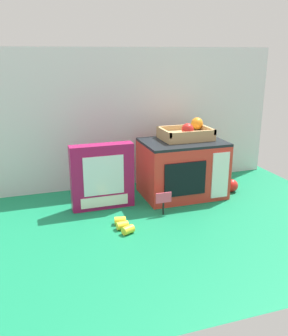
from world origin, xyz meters
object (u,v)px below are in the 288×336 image
object	(u,v)px
cookie_set_box	(102,177)
loose_toy_banana	(123,225)
toy_microwave	(182,168)
price_sign	(164,200)
loose_toy_apple	(232,186)
food_groups_crate	(187,133)

from	to	relation	value
cookie_set_box	loose_toy_banana	world-z (taller)	cookie_set_box
toy_microwave	price_sign	distance (m)	0.26
price_sign	loose_toy_banana	size ratio (longest dim) A/B	0.76
toy_microwave	loose_toy_banana	bearing A→B (deg)	-143.87
toy_microwave	price_sign	world-z (taller)	toy_microwave
cookie_set_box	loose_toy_apple	xyz separation A→B (m)	(0.65, -0.01, -0.11)
toy_microwave	cookie_set_box	distance (m)	0.40
toy_microwave	cookie_set_box	xyz separation A→B (m)	(-0.40, -0.03, 0.01)
price_sign	toy_microwave	bearing A→B (deg)	48.54
food_groups_crate	cookie_set_box	xyz separation A→B (m)	(-0.43, -0.07, -0.15)
cookie_set_box	loose_toy_apple	world-z (taller)	cookie_set_box
toy_microwave	loose_toy_apple	distance (m)	0.28
loose_toy_banana	price_sign	bearing A→B (deg)	21.14
price_sign	loose_toy_apple	size ratio (longest dim) A/B	1.60
cookie_set_box	loose_toy_apple	bearing A→B (deg)	-0.90
cookie_set_box	price_sign	world-z (taller)	cookie_set_box
toy_microwave	food_groups_crate	xyz separation A→B (m)	(0.03, 0.03, 0.16)
food_groups_crate	loose_toy_banana	distance (m)	0.58
food_groups_crate	price_sign	size ratio (longest dim) A/B	2.34
food_groups_crate	price_sign	world-z (taller)	food_groups_crate
price_sign	loose_toy_apple	distance (m)	0.45
food_groups_crate	price_sign	bearing A→B (deg)	-132.19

